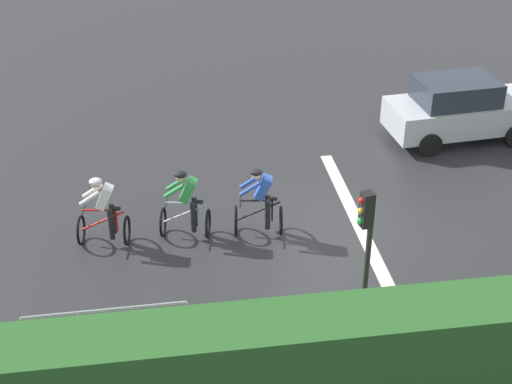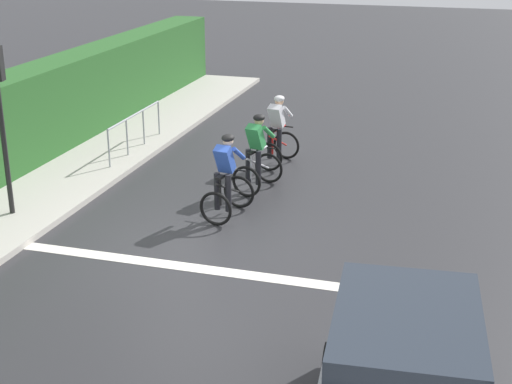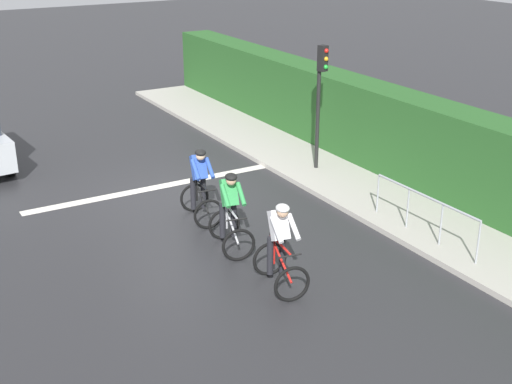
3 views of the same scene
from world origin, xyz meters
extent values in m
plane|color=#28282B|center=(0.00, 0.00, 0.00)|extent=(80.00, 80.00, 0.00)
cube|color=#ADA89E|center=(-4.30, 2.00, 0.06)|extent=(2.80, 24.40, 0.12)
cube|color=#265623|center=(-5.50, 2.00, 1.10)|extent=(1.10, 24.40, 2.20)
cube|color=silver|center=(0.00, -0.71, 0.00)|extent=(7.00, 0.30, 0.01)
torus|color=black|center=(0.26, 5.60, 0.34)|extent=(0.68, 0.17, 0.68)
torus|color=black|center=(0.10, 4.60, 0.34)|extent=(0.68, 0.17, 0.68)
cylinder|color=red|center=(0.18, 5.10, 0.59)|extent=(0.20, 0.98, 0.51)
cylinder|color=red|center=(0.13, 4.80, 0.62)|extent=(0.04, 0.04, 0.55)
cylinder|color=red|center=(0.19, 5.15, 0.87)|extent=(0.16, 0.71, 0.04)
cube|color=black|center=(0.13, 4.80, 0.91)|extent=(0.13, 0.23, 0.04)
cylinder|color=black|center=(0.25, 5.50, 0.84)|extent=(0.42, 0.10, 0.03)
cube|color=white|center=(0.17, 5.00, 1.21)|extent=(0.36, 0.45, 0.57)
sphere|color=tan|center=(0.19, 5.15, 1.52)|extent=(0.20, 0.20, 0.20)
ellipsoid|color=silver|center=(0.19, 5.15, 1.59)|extent=(0.28, 0.31, 0.14)
cylinder|color=black|center=(0.03, 4.92, 0.57)|extent=(0.12, 0.12, 0.74)
cylinder|color=black|center=(0.27, 4.88, 0.57)|extent=(0.12, 0.12, 0.74)
cylinder|color=white|center=(0.05, 5.31, 1.26)|extent=(0.16, 0.49, 0.37)
cylinder|color=white|center=(0.37, 5.26, 1.26)|extent=(0.16, 0.49, 0.37)
torus|color=black|center=(0.32, 3.79, 0.34)|extent=(0.68, 0.20, 0.68)
torus|color=black|center=(0.11, 2.79, 0.34)|extent=(0.68, 0.20, 0.68)
cylinder|color=silver|center=(0.22, 3.29, 0.59)|extent=(0.24, 0.98, 0.51)
cylinder|color=silver|center=(0.15, 2.99, 0.62)|extent=(0.04, 0.04, 0.55)
cylinder|color=silver|center=(0.23, 3.34, 0.87)|extent=(0.19, 0.71, 0.04)
cube|color=black|center=(0.15, 2.99, 0.91)|extent=(0.14, 0.24, 0.04)
cylinder|color=black|center=(0.30, 3.69, 0.84)|extent=(0.42, 0.12, 0.03)
cube|color=green|center=(0.20, 3.19, 1.21)|extent=(0.38, 0.46, 0.57)
sphere|color=tan|center=(0.23, 3.34, 1.52)|extent=(0.20, 0.20, 0.20)
ellipsoid|color=black|center=(0.23, 3.34, 1.59)|extent=(0.29, 0.32, 0.14)
cylinder|color=black|center=(0.06, 3.12, 0.57)|extent=(0.12, 0.12, 0.74)
cylinder|color=black|center=(0.29, 3.07, 0.57)|extent=(0.12, 0.12, 0.74)
cylinder|color=green|center=(0.10, 3.51, 1.26)|extent=(0.19, 0.49, 0.37)
cylinder|color=green|center=(0.41, 3.44, 1.26)|extent=(0.19, 0.49, 0.37)
torus|color=black|center=(0.15, 2.16, 0.34)|extent=(0.68, 0.16, 0.68)
torus|color=black|center=(0.01, 1.15, 0.34)|extent=(0.68, 0.16, 0.68)
cylinder|color=black|center=(0.08, 1.65, 0.59)|extent=(0.18, 0.98, 0.51)
cylinder|color=black|center=(0.04, 1.35, 0.62)|extent=(0.04, 0.04, 0.55)
cylinder|color=black|center=(0.09, 1.70, 0.87)|extent=(0.14, 0.71, 0.04)
cube|color=black|center=(0.04, 1.35, 0.91)|extent=(0.13, 0.23, 0.04)
cylinder|color=black|center=(0.14, 2.06, 0.84)|extent=(0.42, 0.09, 0.03)
cube|color=#2D51B7|center=(0.06, 1.55, 1.21)|extent=(0.35, 0.45, 0.57)
sphere|color=beige|center=(0.09, 1.70, 1.52)|extent=(0.20, 0.20, 0.20)
ellipsoid|color=black|center=(0.09, 1.70, 1.59)|extent=(0.28, 0.31, 0.14)
cylinder|color=black|center=(-0.07, 1.47, 0.57)|extent=(0.12, 0.12, 0.74)
cylinder|color=black|center=(0.17, 1.43, 0.57)|extent=(0.12, 0.12, 0.74)
cylinder|color=#2D51B7|center=(-0.05, 1.86, 1.26)|extent=(0.16, 0.49, 0.37)
cylinder|color=#2D51B7|center=(0.26, 1.81, 1.26)|extent=(0.16, 0.49, 0.37)
cube|color=#B7BCC1|center=(4.08, -4.67, 0.70)|extent=(2.03, 4.23, 0.80)
cube|color=#262D38|center=(4.06, -4.42, 1.43)|extent=(1.67, 2.25, 0.66)
cylinder|color=black|center=(5.02, -5.87, 0.32)|extent=(0.27, 0.66, 0.64)
cylinder|color=black|center=(4.81, -3.34, 0.32)|extent=(0.27, 0.66, 0.64)
cylinder|color=black|center=(3.15, -3.48, 0.32)|extent=(0.27, 0.66, 0.64)
cylinder|color=black|center=(-3.92, 0.36, 1.35)|extent=(0.10, 0.10, 2.70)
cube|color=black|center=(-3.94, 0.46, 3.02)|extent=(0.24, 0.24, 0.64)
sphere|color=red|center=(-3.96, 0.56, 3.22)|extent=(0.11, 0.11, 0.11)
sphere|color=orange|center=(-3.96, 0.56, 3.02)|extent=(0.11, 0.11, 0.11)
sphere|color=green|center=(-3.96, 0.56, 2.82)|extent=(0.11, 0.11, 0.11)
cylinder|color=#999EA3|center=(-3.40, 4.93, 1.00)|extent=(0.07, 2.90, 0.05)
cylinder|color=#999EA3|center=(-3.39, 3.48, 0.50)|extent=(0.04, 0.04, 1.00)
cylinder|color=#999EA3|center=(-3.40, 4.44, 0.50)|extent=(0.04, 0.04, 1.00)
cylinder|color=#999EA3|center=(-3.41, 5.41, 0.50)|extent=(0.04, 0.04, 1.00)
cylinder|color=#999EA3|center=(-3.41, 6.38, 0.50)|extent=(0.04, 0.04, 1.00)
camera|label=1|loc=(-14.07, 3.79, 9.64)|focal=53.00mm
camera|label=2|loc=(4.47, -11.28, 5.54)|focal=52.46mm
camera|label=3|loc=(6.06, 14.29, 6.21)|focal=48.05mm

